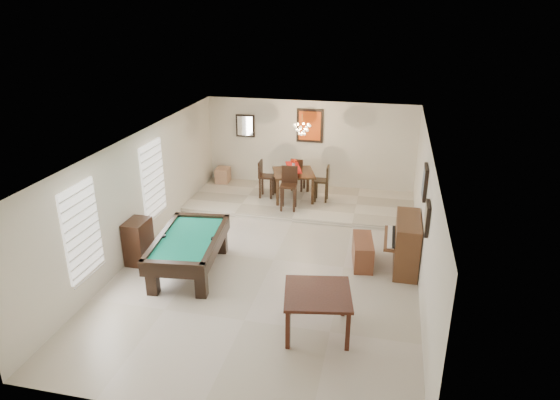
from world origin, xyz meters
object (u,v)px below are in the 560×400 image
at_px(upright_piano, 400,243).
at_px(dining_chair_east, 321,183).
at_px(square_table, 317,312).
at_px(dining_chair_south, 289,189).
at_px(corner_bench, 223,175).
at_px(dining_table, 293,183).
at_px(dining_chair_north, 298,174).
at_px(flower_vase, 294,163).
at_px(dining_chair_west, 267,179).
at_px(pool_table, 190,255).
at_px(chandelier, 302,125).
at_px(apothecary_chest, 138,241).
at_px(piano_bench, 363,252).

height_order(upright_piano, dining_chair_east, dining_chair_east).
xyz_separation_m(square_table, dining_chair_east, (-0.74, 5.59, 0.24)).
bearing_deg(dining_chair_south, corner_bench, 140.54).
distance_m(dining_table, dining_chair_north, 0.70).
distance_m(flower_vase, dining_chair_west, 0.90).
bearing_deg(dining_chair_south, flower_vase, 87.52).
height_order(pool_table, chandelier, chandelier).
xyz_separation_m(dining_chair_east, chandelier, (-0.53, -0.13, 1.59)).
distance_m(dining_chair_west, chandelier, 1.85).
bearing_deg(dining_chair_north, apothecary_chest, 67.91).
relative_size(piano_bench, chandelier, 1.68).
xyz_separation_m(square_table, dining_chair_south, (-1.48, 4.80, 0.31)).
relative_size(apothecary_chest, dining_chair_north, 0.98).
bearing_deg(dining_chair_west, chandelier, -95.91).
height_order(pool_table, dining_table, dining_table).
bearing_deg(dining_chair_west, pool_table, 170.36).
bearing_deg(pool_table, dining_chair_north, 68.18).
bearing_deg(corner_bench, square_table, -59.25).
height_order(piano_bench, dining_chair_south, dining_chair_south).
height_order(pool_table, dining_chair_east, dining_chair_east).
bearing_deg(piano_bench, pool_table, -162.22).
bearing_deg(dining_chair_west, dining_chair_east, -89.47).
relative_size(piano_bench, dining_chair_west, 0.99).
bearing_deg(square_table, corner_bench, 120.75).
relative_size(dining_chair_north, dining_chair_west, 0.94).
xyz_separation_m(pool_table, square_table, (2.84, -1.41, -0.00)).
height_order(upright_piano, dining_chair_north, upright_piano).
distance_m(dining_table, dining_chair_east, 0.77).
height_order(dining_table, dining_chair_south, dining_chair_south).
bearing_deg(dining_table, dining_chair_north, 89.80).
relative_size(upright_piano, chandelier, 2.20).
xyz_separation_m(upright_piano, dining_chair_south, (-2.82, 2.27, 0.13)).
bearing_deg(dining_chair_south, square_table, -77.29).
distance_m(apothecary_chest, dining_chair_west, 4.35).
bearing_deg(dining_table, pool_table, -107.70).
distance_m(flower_vase, dining_chair_east, 0.93).
bearing_deg(pool_table, piano_bench, 11.27).
bearing_deg(flower_vase, square_table, -74.85).
relative_size(dining_chair_north, corner_bench, 2.00).
bearing_deg(square_table, upright_piano, 62.14).
distance_m(apothecary_chest, chandelier, 5.08).
bearing_deg(pool_table, upright_piano, 8.44).
xyz_separation_m(flower_vase, chandelier, (0.24, -0.11, 1.07)).
height_order(dining_chair_south, corner_bench, dining_chair_south).
height_order(dining_chair_south, dining_chair_east, dining_chair_south).
xyz_separation_m(dining_table, dining_chair_west, (-0.74, -0.04, 0.07)).
bearing_deg(corner_bench, dining_chair_north, -3.99).
bearing_deg(piano_bench, dining_chair_east, 113.31).
bearing_deg(chandelier, corner_bench, 159.03).
bearing_deg(pool_table, dining_chair_south, 61.65).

